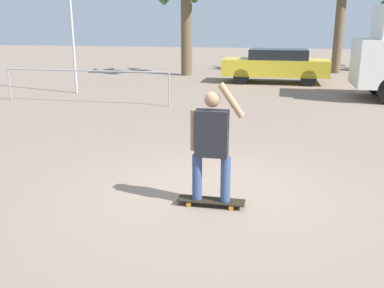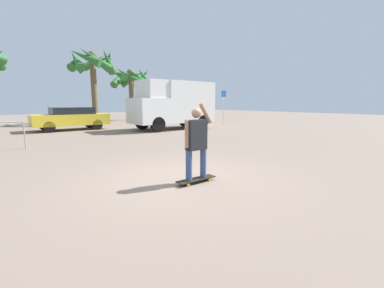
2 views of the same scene
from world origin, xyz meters
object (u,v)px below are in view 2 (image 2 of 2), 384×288
camper_van (174,103)px  parked_car_yellow (71,118)px  person_skateboarder (196,139)px  skateboard (196,179)px  palm_tree_near_van (131,78)px  palm_tree_center_background (93,63)px  street_sign (223,104)px

camper_van → parked_car_yellow: bearing=147.9°
person_skateboarder → camper_van: camper_van is taller
skateboard → palm_tree_near_van: 21.87m
person_skateboarder → camper_van: 11.75m
skateboard → parked_car_yellow: 13.50m
palm_tree_center_background → street_sign: bearing=-52.5°
palm_tree_near_van → camper_van: bearing=-99.7°
camper_van → person_skateboarder: bearing=-121.8°
street_sign → camper_van: bearing=171.5°
skateboard → palm_tree_center_background: palm_tree_center_background is taller
person_skateboarder → parked_car_yellow: bearing=87.4°
parked_car_yellow → street_sign: 10.46m
palm_tree_near_van → palm_tree_center_background: 4.83m
camper_van → palm_tree_near_van: bearing=80.3°
palm_tree_center_background → street_sign: 11.31m
person_skateboarder → street_sign: bearing=42.6°
parked_car_yellow → palm_tree_center_background: (2.99, 4.48, 4.15)m
skateboard → person_skateboarder: 0.90m
skateboard → street_sign: (10.18, 9.36, 1.58)m
person_skateboarder → street_sign: 13.85m
street_sign → palm_tree_center_background: bearing=127.5°
camper_van → palm_tree_center_background: palm_tree_center_background is taller
parked_car_yellow → street_sign: bearing=-23.2°
parked_car_yellow → palm_tree_near_van: size_ratio=0.86×
person_skateboarder → palm_tree_center_background: palm_tree_center_background is taller
person_skateboarder → palm_tree_center_background: bearing=78.7°
person_skateboarder → camper_van: (6.19, 9.96, 0.73)m
parked_car_yellow → camper_van: bearing=-32.1°
person_skateboarder → palm_tree_near_van: (7.89, 20.00, 3.13)m
palm_tree_near_van → street_sign: bearing=-77.8°
palm_tree_center_background → parked_car_yellow: bearing=-123.7°
palm_tree_near_van → palm_tree_center_background: bearing=-154.5°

